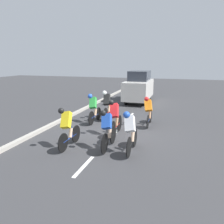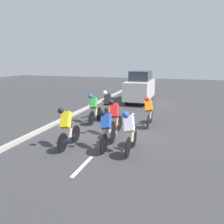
# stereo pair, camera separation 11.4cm
# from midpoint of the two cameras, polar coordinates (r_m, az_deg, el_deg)

# --- Properties ---
(ground_plane) EXTENTS (60.00, 60.00, 0.00)m
(ground_plane) POSITION_cam_midpoint_polar(r_m,az_deg,el_deg) (9.71, 1.21, -5.33)
(ground_plane) COLOR #38383A
(lane_stripe_near) EXTENTS (0.12, 1.40, 0.01)m
(lane_stripe_near) POSITION_cam_midpoint_polar(r_m,az_deg,el_deg) (6.84, -7.19, -13.83)
(lane_stripe_near) COLOR white
(lane_stripe_near) RESTS_ON ground
(lane_stripe_mid) EXTENTS (0.12, 1.40, 0.01)m
(lane_stripe_mid) POSITION_cam_midpoint_polar(r_m,az_deg,el_deg) (9.59, 0.98, -5.56)
(lane_stripe_mid) COLOR white
(lane_stripe_mid) RESTS_ON ground
(lane_stripe_far) EXTENTS (0.12, 1.40, 0.01)m
(lane_stripe_far) POSITION_cam_midpoint_polar(r_m,az_deg,el_deg) (12.56, 5.28, -1.03)
(lane_stripe_far) COLOR white
(lane_stripe_far) RESTS_ON ground
(curb) EXTENTS (0.20, 27.15, 0.14)m
(curb) POSITION_cam_midpoint_polar(r_m,az_deg,el_deg) (10.90, -15.34, -3.33)
(curb) COLOR #A8A399
(curb) RESTS_ON ground
(cyclist_red) EXTENTS (0.43, 1.71, 1.56)m
(cyclist_red) POSITION_cam_midpoint_polar(r_m,az_deg,el_deg) (9.20, 1.11, -1.17)
(cyclist_red) COLOR black
(cyclist_red) RESTS_ON ground
(cyclist_black) EXTENTS (0.42, 1.75, 1.57)m
(cyclist_black) POSITION_cam_midpoint_polar(r_m,az_deg,el_deg) (11.74, -0.81, 2.14)
(cyclist_black) COLOR black
(cyclist_black) RESTS_ON ground
(cyclist_orange) EXTENTS (0.44, 1.68, 1.46)m
(cyclist_orange) POSITION_cam_midpoint_polar(r_m,az_deg,el_deg) (10.63, 9.94, 0.43)
(cyclist_orange) COLOR black
(cyclist_orange) RESTS_ON ground
(cyclist_white) EXTENTS (0.45, 1.67, 1.50)m
(cyclist_white) POSITION_cam_midpoint_polar(r_m,az_deg,el_deg) (7.45, 5.07, -4.83)
(cyclist_white) COLOR black
(cyclist_white) RESTS_ON ground
(cyclist_yellow) EXTENTS (0.43, 1.65, 1.53)m
(cyclist_yellow) POSITION_cam_midpoint_polar(r_m,az_deg,el_deg) (8.02, -11.28, -3.69)
(cyclist_yellow) COLOR black
(cyclist_yellow) RESTS_ON ground
(cyclist_blue) EXTENTS (0.42, 1.69, 1.48)m
(cyclist_blue) POSITION_cam_midpoint_polar(r_m,az_deg,el_deg) (7.74, -0.92, -4.34)
(cyclist_blue) COLOR black
(cyclist_blue) RESTS_ON ground
(cyclist_green) EXTENTS (0.43, 1.65, 1.52)m
(cyclist_green) POSITION_cam_midpoint_polar(r_m,az_deg,el_deg) (11.03, -4.45, 1.25)
(cyclist_green) COLOR black
(cyclist_green) RESTS_ON ground
(support_car) EXTENTS (1.70, 4.09, 2.34)m
(support_car) POSITION_cam_midpoint_polar(r_m,az_deg,el_deg) (16.68, 7.56, 6.52)
(support_car) COLOR black
(support_car) RESTS_ON ground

